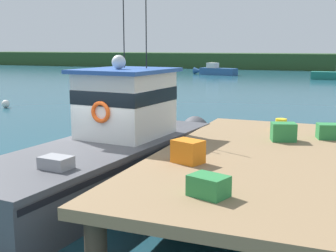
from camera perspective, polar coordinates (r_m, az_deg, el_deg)
name	(u,v)px	position (r m, az deg, el deg)	size (l,w,h in m)	color
ground_plane	(104,185)	(11.88, -8.14, -7.48)	(200.00, 200.00, 0.00)	#1E4C5B
dock	(296,163)	(10.14, 16.03, -4.55)	(6.00, 9.00, 1.20)	#4C3D2D
main_fishing_boat	(113,148)	(11.54, -7.02, -2.79)	(3.32, 9.93, 4.80)	#4C4C51
crate_single_by_cleat	(329,131)	(12.32, 19.90, -0.65)	(0.60, 0.44, 0.39)	#2D8442
crate_single_far	(188,151)	(9.23, 2.57, -3.27)	(0.60, 0.44, 0.48)	orange
crate_stack_mid_dock	(209,186)	(7.25, 5.21, -7.63)	(0.60, 0.44, 0.34)	#2D8442
crate_stack_near_edge	(283,132)	(11.69, 14.54, -0.74)	(0.60, 0.44, 0.46)	#2D8442
bait_bucket	(281,125)	(13.14, 14.24, 0.18)	(0.32, 0.32, 0.34)	yellow
moored_boat_far_right	(215,71)	(56.53, 6.07, 7.05)	(5.97, 2.58, 1.49)	#285184
mooring_buoy_outer	(134,86)	(38.00, -4.42, 5.07)	(0.39, 0.39, 0.39)	silver
mooring_buoy_channel_marker	(167,91)	(33.13, -0.15, 4.44)	(0.50, 0.50, 0.50)	red
mooring_buoy_inshore	(6,104)	(27.88, -20.03, 2.68)	(0.46, 0.46, 0.46)	silver
far_shoreline	(307,62)	(72.05, 17.32, 7.87)	(120.00, 8.00, 2.40)	#284723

